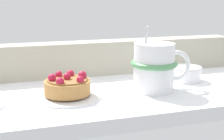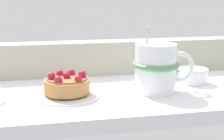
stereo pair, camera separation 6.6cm
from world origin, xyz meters
The scene contains 6 objects.
ground_plane centered at (0.00, 0.00, -1.35)cm, with size 89.53×33.69×2.70cm, color white.
window_rail_back centered at (0.00, 14.00, 4.09)cm, with size 87.74×5.70×8.18cm, color #B2AD99.
dessert_plate centered at (-3.08, -3.37, 0.39)cm, with size 12.92×12.92×0.82cm.
raspberry_tart centered at (-3.07, -3.37, 2.44)cm, with size 8.90×8.90×4.21cm.
coffee_mug centered at (15.11, -3.80, 5.07)cm, with size 13.22×9.60×13.46cm.
sugar_bowl centered at (25.52, 0.93, 1.82)cm, with size 6.78×6.78×3.38cm.
Camera 2 is at (-7.10, -66.28, 19.90)cm, focal length 53.23 mm.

